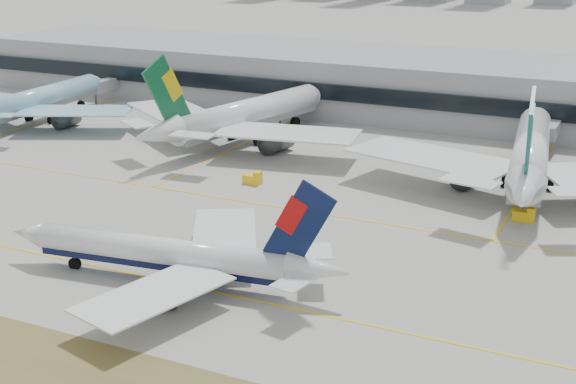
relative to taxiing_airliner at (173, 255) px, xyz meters
The scene contains 8 objects.
ground 12.13m from the taxiing_airliner, 25.37° to the left, with size 3000.00×3000.00×0.00m, color #97958E.
taxiing_airliner is the anchor object (origin of this frame).
widebody_korean 107.62m from the taxiing_airliner, 141.85° to the left, with size 58.80×57.54×20.98m.
widebody_eva 76.57m from the taxiing_airliner, 111.55° to the left, with size 64.46×64.07×23.49m.
widebody_cathay 74.11m from the taxiing_airliner, 59.94° to the left, with size 68.70×67.72×24.68m.
terminal 120.21m from the taxiing_airliner, 85.08° to the left, with size 280.00×43.10×15.00m.
gse_b 46.49m from the taxiing_airliner, 104.22° to the left, with size 3.55×2.00×2.60m.
gse_c 61.18m from the taxiing_airliner, 49.46° to the left, with size 3.55×2.00×2.60m.
Camera 1 is at (48.10, -90.31, 47.19)m, focal length 50.00 mm.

